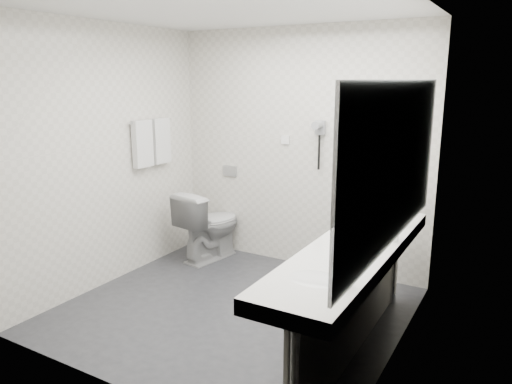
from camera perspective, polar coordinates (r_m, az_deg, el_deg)
The scene contains 31 objects.
floor at distance 4.39m, azimuth -2.75°, elevation -13.63°, with size 2.80×2.80×0.00m, color #292A2E.
ceiling at distance 3.95m, azimuth -3.18°, elevation 20.72°, with size 2.80×2.80×0.00m, color silver.
wall_back at distance 5.11m, azimuth 5.01°, elevation 4.92°, with size 2.80×2.80×0.00m, color silver.
wall_front at distance 3.01m, azimuth -16.52°, elevation -1.42°, with size 2.80×2.80×0.00m, color silver.
wall_left at distance 4.88m, azimuth -16.92°, elevation 4.01°, with size 2.60×2.60×0.00m, color silver.
wall_right at distance 3.45m, azimuth 17.00°, elevation 0.38°, with size 2.60×2.60×0.00m, color silver.
vanity_counter at distance 3.46m, azimuth 11.26°, elevation -7.04°, with size 0.55×2.20×0.10m, color white.
vanity_panel at distance 3.62m, azimuth 11.33°, elevation -13.44°, with size 0.03×2.15×0.75m, color #97968F.
vanity_post_far at distance 4.53m, azimuth 16.01°, elevation -8.10°, with size 0.06×0.06×0.75m, color silver.
mirror at distance 3.22m, azimuth 16.15°, elevation 3.20°, with size 0.02×2.20×1.05m, color #B2BCC6.
basin_near at distance 2.88m, azimuth 7.00°, elevation -10.37°, with size 0.40×0.31×0.05m, color white.
basin_far at distance 4.04m, azimuth 14.29°, elevation -3.71°, with size 0.40×0.31×0.05m, color white.
faucet_near at distance 2.78m, azimuth 10.80°, elevation -9.37°, with size 0.04×0.04×0.15m, color silver.
faucet_far at distance 3.97m, azimuth 17.07°, elevation -2.83°, with size 0.04×0.04×0.15m, color silver.
soap_bottle_a at distance 3.53m, azimuth 11.90°, elevation -4.84°, with size 0.05×0.05×0.11m, color white.
soap_bottle_b at distance 3.49m, azimuth 12.56°, elevation -5.25°, with size 0.07×0.07×0.09m, color white.
soap_bottle_c at distance 3.41m, azimuth 13.83°, elevation -5.51°, with size 0.04×0.04×0.12m, color white.
glass_left at distance 3.59m, azimuth 15.96°, elevation -4.73°, with size 0.06×0.06×0.11m, color silver.
glass_right at distance 3.72m, azimuth 14.77°, elevation -4.09°, with size 0.06×0.06×0.11m, color silver.
toilet at distance 5.44m, azimuth -5.46°, elevation -3.83°, with size 0.44×0.77×0.78m, color white.
flush_plate at distance 5.56m, azimuth -3.09°, elevation 2.48°, with size 0.18×0.02×0.12m, color #B2B5BA.
pedal_bin at distance 4.75m, azimuth 4.31°, elevation -9.93°, with size 0.17×0.17×0.24m, color #B2B5BA.
bin_lid at distance 4.70m, azimuth 4.34°, elevation -8.51°, with size 0.17×0.17×0.01m, color #B2B5BA.
towel_rail at distance 5.20m, azimuth -12.33°, elevation 8.14°, with size 0.02×0.02×0.62m, color silver.
towel_near at distance 5.12m, azimuth -13.18°, elevation 5.54°, with size 0.07×0.24×0.48m, color silver.
towel_far at distance 5.32m, azimuth -11.12°, elevation 5.92°, with size 0.07×0.24×0.48m, color silver.
dryer_cradle at distance 4.96m, azimuth 7.56°, elevation 7.51°, with size 0.10×0.04×0.14m, color gray.
dryer_barrel at distance 4.89m, azimuth 7.25°, elevation 7.80°, with size 0.08×0.08×0.14m, color gray.
dryer_cord at distance 4.97m, azimuth 7.41°, elevation 4.63°, with size 0.02×0.02×0.35m, color black.
switch_plate_a at distance 5.15m, azimuth 3.46°, elevation 6.14°, with size 0.09×0.02×0.09m, color white.
switch_plate_b at distance 4.88m, azimuth 10.85°, elevation 5.54°, with size 0.09×0.02×0.09m, color white.
Camera 1 is at (2.13, -3.29, 1.98)m, focal length 34.05 mm.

